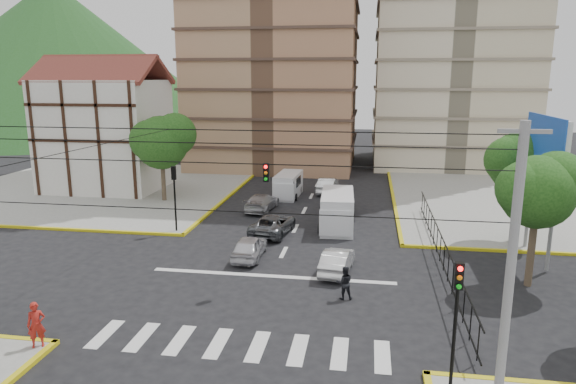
% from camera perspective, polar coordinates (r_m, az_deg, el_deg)
% --- Properties ---
extents(ground, '(160.00, 160.00, 0.00)m').
position_cam_1_polar(ground, '(26.39, -2.30, -10.29)').
color(ground, black).
rests_on(ground, ground).
extents(sidewalk_nw, '(26.00, 26.00, 0.15)m').
position_cam_1_polar(sidewalk_nw, '(51.37, -20.14, 0.44)').
color(sidewalk_nw, gray).
rests_on(sidewalk_nw, ground).
extents(sidewalk_ne, '(26.00, 26.00, 0.15)m').
position_cam_1_polar(sidewalk_ne, '(47.49, 27.36, -1.17)').
color(sidewalk_ne, gray).
rests_on(sidewalk_ne, ground).
extents(crosswalk_stripes, '(12.00, 2.40, 0.01)m').
position_cam_1_polar(crosswalk_stripes, '(21.13, -5.59, -16.53)').
color(crosswalk_stripes, silver).
rests_on(crosswalk_stripes, ground).
extents(stop_line, '(13.00, 0.40, 0.01)m').
position_cam_1_polar(stop_line, '(27.47, -1.81, -9.31)').
color(stop_line, silver).
rests_on(stop_line, ground).
extents(tudor_building, '(10.80, 8.05, 12.23)m').
position_cam_1_polar(tudor_building, '(50.11, -19.59, 6.20)').
color(tudor_building, silver).
rests_on(tudor_building, ground).
extents(distant_hill, '(70.00, 70.00, 28.00)m').
position_cam_1_polar(distant_hill, '(111.31, -24.28, 13.54)').
color(distant_hill, '#21501A').
rests_on(distant_hill, ground).
extents(park_fence, '(0.10, 22.50, 1.66)m').
position_cam_1_polar(park_fence, '(30.42, 16.47, -7.63)').
color(park_fence, black).
rests_on(park_fence, ground).
extents(billboard, '(0.36, 6.20, 8.10)m').
position_cam_1_polar(billboard, '(31.63, 26.66, 3.53)').
color(billboard, slate).
rests_on(billboard, ground).
extents(tree_park_a, '(4.41, 3.60, 6.83)m').
position_cam_1_polar(tree_park_a, '(27.63, 26.18, 0.34)').
color(tree_park_a, '#473828').
rests_on(tree_park_a, ground).
extents(tree_park_c, '(4.65, 3.80, 7.25)m').
position_cam_1_polar(tree_park_c, '(34.47, 24.50, 3.28)').
color(tree_park_c, '#473828').
rests_on(tree_park_c, ground).
extents(tree_tudor, '(5.39, 4.40, 7.43)m').
position_cam_1_polar(tree_tudor, '(43.48, -13.78, 5.63)').
color(tree_tudor, '#473828').
rests_on(tree_tudor, ground).
extents(traffic_light_se, '(0.28, 0.22, 4.40)m').
position_cam_1_polar(traffic_light_se, '(17.81, 18.22, -11.80)').
color(traffic_light_se, black).
rests_on(traffic_light_se, ground).
extents(traffic_light_nw, '(0.28, 0.22, 4.40)m').
position_cam_1_polar(traffic_light_nw, '(34.78, -12.51, 0.47)').
color(traffic_light_nw, black).
rests_on(traffic_light_nw, ground).
extents(traffic_light_hanging, '(18.00, 9.12, 0.92)m').
position_cam_1_polar(traffic_light_hanging, '(22.73, -3.43, 1.52)').
color(traffic_light_hanging, black).
rests_on(traffic_light_hanging, ground).
extents(utility_pole_se, '(1.40, 0.28, 9.00)m').
position_cam_1_polar(utility_pole_se, '(16.36, 23.47, -8.18)').
color(utility_pole_se, slate).
rests_on(utility_pole_se, ground).
extents(van_right_lane, '(2.42, 5.60, 2.48)m').
position_cam_1_polar(van_right_lane, '(35.46, 5.47, -2.21)').
color(van_right_lane, silver).
rests_on(van_right_lane, ground).
extents(van_left_lane, '(2.03, 4.66, 2.06)m').
position_cam_1_polar(van_left_lane, '(44.61, -0.02, 0.68)').
color(van_left_lane, silver).
rests_on(van_left_lane, ground).
extents(car_silver_front_left, '(1.57, 3.89, 1.32)m').
position_cam_1_polar(car_silver_front_left, '(29.95, -4.31, -6.11)').
color(car_silver_front_left, silver).
rests_on(car_silver_front_left, ground).
extents(car_white_front_right, '(1.81, 4.03, 1.28)m').
position_cam_1_polar(car_white_front_right, '(27.89, 5.47, -7.62)').
color(car_white_front_right, silver).
rests_on(car_white_front_right, ground).
extents(car_grey_mid_left, '(2.79, 5.04, 1.34)m').
position_cam_1_polar(car_grey_mid_left, '(34.37, -1.68, -3.58)').
color(car_grey_mid_left, '#54575B').
rests_on(car_grey_mid_left, ground).
extents(car_silver_rear_left, '(2.32, 4.74, 1.33)m').
position_cam_1_polar(car_silver_rear_left, '(40.34, -2.94, -1.13)').
color(car_silver_rear_left, '#ADADB2').
rests_on(car_silver_rear_left, ground).
extents(car_darkgrey_mid_right, '(2.35, 4.51, 1.47)m').
position_cam_1_polar(car_darkgrey_mid_right, '(41.06, 5.59, -0.83)').
color(car_darkgrey_mid_right, '#2A2A2D').
rests_on(car_darkgrey_mid_right, ground).
extents(car_white_rear_right, '(1.75, 4.34, 1.40)m').
position_cam_1_polar(car_white_rear_right, '(46.47, 4.42, 0.75)').
color(car_white_rear_right, white).
rests_on(car_white_rear_right, ground).
extents(pedestrian_sw_corner, '(0.78, 0.71, 1.80)m').
position_cam_1_polar(pedestrian_sw_corner, '(22.40, -26.18, -13.09)').
color(pedestrian_sw_corner, '#B3231B').
rests_on(pedestrian_sw_corner, sidewalk_sw).
extents(pedestrian_crosswalk, '(0.88, 0.74, 1.62)m').
position_cam_1_polar(pedestrian_crosswalk, '(24.68, 6.28, -9.99)').
color(pedestrian_crosswalk, black).
rests_on(pedestrian_crosswalk, ground).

